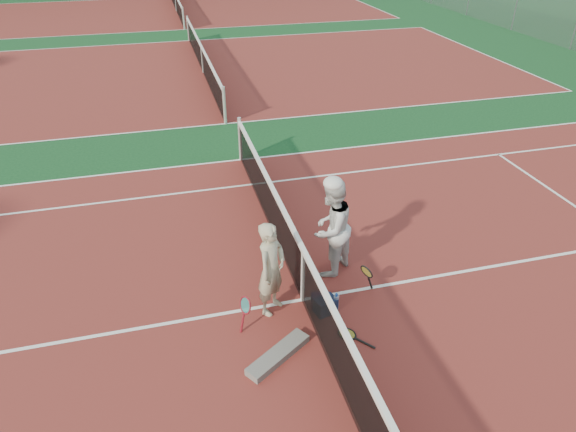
{
  "coord_description": "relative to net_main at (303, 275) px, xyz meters",
  "views": [
    {
      "loc": [
        -1.84,
        -6.08,
        5.45
      ],
      "look_at": [
        0.0,
        0.91,
        1.05
      ],
      "focal_mm": 32.0,
      "sensor_mm": 36.0,
      "label": 1
    }
  ],
  "objects": [
    {
      "name": "sports_bag_navy",
      "position": [
        0.27,
        -0.36,
        -0.38
      ],
      "size": [
        0.38,
        0.3,
        0.26
      ],
      "primitive_type": "cube",
      "rotation": [
        0.0,
        0.0,
        0.26
      ],
      "color": "#101932",
      "rests_on": "ground"
    },
    {
      "name": "net_main",
      "position": [
        0.0,
        0.0,
        0.0
      ],
      "size": [
        0.1,
        10.98,
        1.02
      ],
      "primitive_type": null,
      "color": "black",
      "rests_on": "ground"
    },
    {
      "name": "player_b",
      "position": [
        0.66,
        0.64,
        0.37
      ],
      "size": [
        1.08,
        1.05,
        1.75
      ],
      "primitive_type": "imported",
      "rotation": [
        0.0,
        0.0,
        3.83
      ],
      "color": "silver",
      "rests_on": "ground"
    },
    {
      "name": "net_far_b",
      "position": [
        0.0,
        27.0,
        0.0
      ],
      "size": [
        0.1,
        10.98,
        1.02
      ],
      "primitive_type": null,
      "color": "black",
      "rests_on": "ground"
    },
    {
      "name": "player_a",
      "position": [
        -0.52,
        -0.07,
        0.27
      ],
      "size": [
        0.67,
        0.67,
        1.57
      ],
      "primitive_type": "imported",
      "rotation": [
        0.0,
        0.0,
        0.81
      ],
      "color": "#B6AD8D",
      "rests_on": "ground"
    },
    {
      "name": "net_cover_canvas",
      "position": [
        -0.67,
        -1.1,
        -0.45
      ],
      "size": [
        1.03,
        0.79,
        0.11
      ],
      "primitive_type": "cube",
      "rotation": [
        0.0,
        0.0,
        0.58
      ],
      "color": "#645F5A",
      "rests_on": "ground"
    },
    {
      "name": "water_bottle",
      "position": [
        0.43,
        -0.38,
        -0.36
      ],
      "size": [
        0.09,
        0.09,
        0.3
      ],
      "primitive_type": "cylinder",
      "color": "#C8E2FD",
      "rests_on": "ground"
    },
    {
      "name": "sports_bag_purple",
      "position": [
        0.23,
        -0.23,
        -0.39
      ],
      "size": [
        0.32,
        0.25,
        0.23
      ],
      "primitive_type": "cube",
      "rotation": [
        0.0,
        0.0,
        -0.21
      ],
      "color": "#280F2A",
      "rests_on": "ground"
    },
    {
      "name": "court_main",
      "position": [
        0.0,
        0.0,
        -0.51
      ],
      "size": [
        23.77,
        10.97,
        0.01
      ],
      "primitive_type": "cube",
      "color": "maroon",
      "rests_on": "ground"
    },
    {
      "name": "net_far_a",
      "position": [
        0.0,
        13.5,
        0.0
      ],
      "size": [
        0.1,
        10.98,
        1.02
      ],
      "primitive_type": null,
      "color": "black",
      "rests_on": "ground"
    },
    {
      "name": "racket_red",
      "position": [
        -0.99,
        -0.41,
        -0.21
      ],
      "size": [
        0.28,
        0.32,
        0.59
      ],
      "primitive_type": null,
      "rotation": [
        0.0,
        0.0,
        0.49
      ],
      "color": "maroon",
      "rests_on": "ground"
    },
    {
      "name": "racket_spare",
      "position": [
        0.42,
        -0.92,
        -0.49
      ],
      "size": [
        0.58,
        0.64,
        0.03
      ],
      "primitive_type": null,
      "rotation": [
        0.0,
        0.0,
        2.24
      ],
      "color": "black",
      "rests_on": "ground"
    },
    {
      "name": "court_far_a",
      "position": [
        0.0,
        13.5,
        -0.51
      ],
      "size": [
        23.77,
        10.97,
        0.01
      ],
      "primitive_type": "cube",
      "color": "maroon",
      "rests_on": "ground"
    },
    {
      "name": "ground",
      "position": [
        0.0,
        0.0,
        -0.51
      ],
      "size": [
        130.0,
        130.0,
        0.0
      ],
      "primitive_type": "plane",
      "color": "#103D1B",
      "rests_on": "ground"
    },
    {
      "name": "court_far_b",
      "position": [
        0.0,
        27.0,
        -0.51
      ],
      "size": [
        23.77,
        10.97,
        0.01
      ],
      "primitive_type": "cube",
      "color": "maroon",
      "rests_on": "ground"
    },
    {
      "name": "racket_black_held",
      "position": [
        1.03,
        -0.1,
        -0.23
      ],
      "size": [
        0.36,
        0.36,
        0.56
      ],
      "primitive_type": null,
      "rotation": [
        0.0,
        0.0,
        3.62
      ],
      "color": "black",
      "rests_on": "ground"
    }
  ]
}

